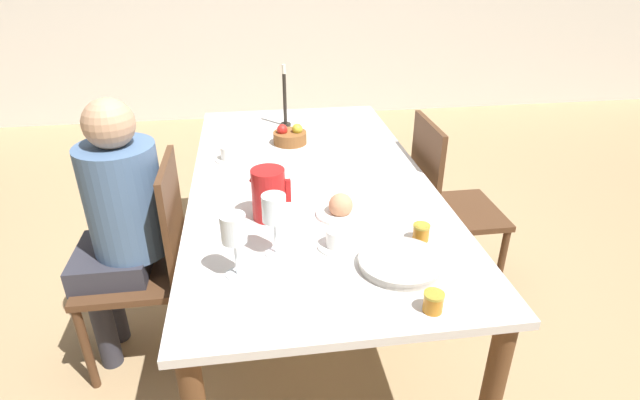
% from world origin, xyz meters
% --- Properties ---
extents(ground_plane, '(20.00, 20.00, 0.00)m').
position_xyz_m(ground_plane, '(0.00, 0.00, 0.00)').
color(ground_plane, tan).
extents(dining_table, '(1.04, 2.06, 0.73)m').
position_xyz_m(dining_table, '(0.00, 0.00, 0.65)').
color(dining_table, silver).
rests_on(dining_table, ground_plane).
extents(chair_person_side, '(0.42, 0.42, 0.92)m').
position_xyz_m(chair_person_side, '(-0.71, -0.19, 0.49)').
color(chair_person_side, '#51331E').
rests_on(chair_person_side, ground_plane).
extents(chair_opposite, '(0.42, 0.42, 0.92)m').
position_xyz_m(chair_opposite, '(0.71, 0.12, 0.49)').
color(chair_opposite, '#51331E').
rests_on(chair_opposite, ground_plane).
extents(person_seated, '(0.39, 0.41, 1.17)m').
position_xyz_m(person_seated, '(-0.79, -0.17, 0.69)').
color(person_seated, '#33333D').
rests_on(person_seated, ground_plane).
extents(red_pitcher, '(0.15, 0.13, 0.20)m').
position_xyz_m(red_pitcher, '(-0.20, -0.33, 0.83)').
color(red_pitcher, red).
rests_on(red_pitcher, dining_table).
extents(wine_glass_water, '(0.08, 0.08, 0.22)m').
position_xyz_m(wine_glass_water, '(-0.32, -0.69, 0.89)').
color(wine_glass_water, white).
rests_on(wine_glass_water, dining_table).
extents(wine_glass_juice, '(0.08, 0.08, 0.22)m').
position_xyz_m(wine_glass_juice, '(-0.19, -0.58, 0.89)').
color(wine_glass_juice, white).
rests_on(wine_glass_juice, dining_table).
extents(teacup_near_person, '(0.14, 0.14, 0.07)m').
position_xyz_m(teacup_near_person, '(0.02, -0.57, 0.76)').
color(teacup_near_person, white).
rests_on(teacup_near_person, dining_table).
extents(teacup_across, '(0.14, 0.14, 0.07)m').
position_xyz_m(teacup_across, '(-0.36, 0.26, 0.76)').
color(teacup_across, white).
rests_on(teacup_across, dining_table).
extents(serving_tray, '(0.28, 0.28, 0.03)m').
position_xyz_m(serving_tray, '(0.21, -0.72, 0.74)').
color(serving_tray, '#B7B2A8').
rests_on(serving_tray, dining_table).
extents(bread_plate, '(0.19, 0.19, 0.09)m').
position_xyz_m(bread_plate, '(0.07, -0.35, 0.76)').
color(bread_plate, white).
rests_on(bread_plate, dining_table).
extents(jam_jar_amber, '(0.06, 0.06, 0.06)m').
position_xyz_m(jam_jar_amber, '(0.24, -0.94, 0.76)').
color(jam_jar_amber, '#C67A1E').
rests_on(jam_jar_amber, dining_table).
extents(jam_jar_red, '(0.06, 0.06, 0.06)m').
position_xyz_m(jam_jar_red, '(0.32, -0.57, 0.76)').
color(jam_jar_red, '#C67A1E').
rests_on(jam_jar_red, dining_table).
extents(fruit_bowl, '(0.17, 0.17, 0.11)m').
position_xyz_m(fruit_bowl, '(-0.05, 0.44, 0.77)').
color(fruit_bowl, brown).
rests_on(fruit_bowl, dining_table).
extents(candlestick_tall, '(0.06, 0.06, 0.35)m').
position_xyz_m(candlestick_tall, '(-0.05, 0.73, 0.87)').
color(candlestick_tall, black).
rests_on(candlestick_tall, dining_table).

